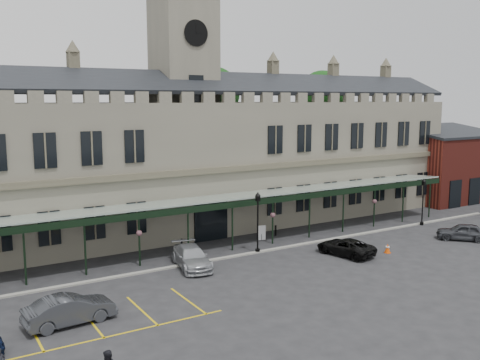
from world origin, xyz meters
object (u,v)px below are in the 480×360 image
clock_tower (184,90)px  car_taxi (191,257)px  traffic_cone (388,248)px  car_right_a (463,232)px  lamp_post_right (423,197)px  car_van (346,247)px  lamp_post_mid (258,217)px  car_left_b (70,310)px  sign_board (262,233)px  station_building (185,162)px

clock_tower → car_taxi: 17.31m
traffic_cone → car_right_a: car_right_a is taller
lamp_post_right → car_taxi: (-25.38, -0.29, -2.00)m
clock_tower → car_van: (7.00, -14.65, -12.44)m
clock_tower → car_van: size_ratio=5.17×
clock_tower → car_taxi: size_ratio=4.70×
lamp_post_mid → car_left_b: (-16.41, -6.22, -2.15)m
traffic_cone → car_right_a: bearing=-3.8°
sign_board → car_left_b: size_ratio=0.26×
car_left_b → car_taxi: car_left_b is taller
station_building → clock_tower: 6.64m
lamp_post_mid → car_taxi: (-6.23, -0.62, -2.20)m
station_building → car_right_a: station_building is taller
clock_tower → lamp_post_right: clock_tower is taller
traffic_cone → sign_board: size_ratio=0.58×
clock_tower → car_left_b: clock_tower is taller
traffic_cone → car_left_b: car_left_b is taller
car_left_b → clock_tower: bearing=-47.1°
clock_tower → traffic_cone: bearing=-57.1°
lamp_post_right → lamp_post_mid: bearing=179.0°
lamp_post_mid → car_taxi: bearing=-174.3°
car_taxi → sign_board: bearing=34.2°
sign_board → car_taxi: (-8.69, -3.76, 0.13)m
clock_tower → car_right_a: clock_tower is taller
station_building → lamp_post_right: 23.44m
station_building → sign_board: size_ratio=45.89×
station_building → lamp_post_mid: 11.06m
traffic_cone → station_building: bearing=123.0°
station_building → traffic_cone: 19.90m
lamp_post_mid → car_van: bearing=-36.5°
sign_board → traffic_cone: bearing=-41.6°
lamp_post_right → sign_board: lamp_post_right is taller
car_taxi → car_right_a: bearing=-2.0°
lamp_post_right → car_van: bearing=-164.1°
car_van → car_right_a: 12.15m
station_building → car_right_a: 25.79m
clock_tower → car_van: clock_tower is taller
lamp_post_mid → traffic_cone: lamp_post_mid is taller
car_van → car_right_a: bearing=158.7°
traffic_cone → car_van: bearing=158.3°
car_left_b → car_taxi: (10.18, 5.59, -0.05)m
sign_board → car_taxi: car_taxi is taller
clock_tower → lamp_post_right: bearing=-27.8°
clock_tower → lamp_post_mid: clock_tower is taller
lamp_post_mid → car_right_a: (17.63, -6.07, -2.22)m
lamp_post_right → car_van: (-13.51, -3.84, -2.10)m
lamp_post_mid → sign_board: 4.61m
sign_board → car_left_b: (-18.87, -9.35, 0.18)m
car_taxi → car_right_a: 24.48m
lamp_post_mid → car_right_a: bearing=-19.0°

